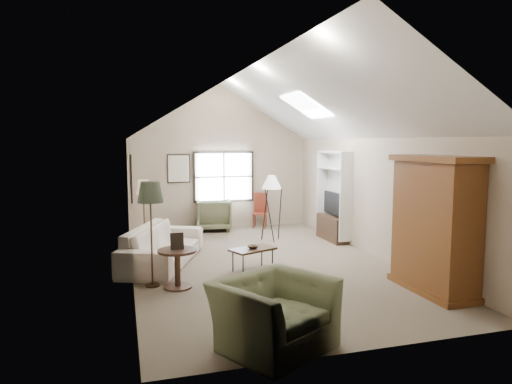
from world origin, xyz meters
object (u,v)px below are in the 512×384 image
object	(u,v)px
sofa	(163,245)
side_table	(178,269)
armchair_far	(213,215)
armoire	(435,225)
armchair_near	(274,314)
side_chair	(260,210)
coffee_table	(253,259)

from	to	relation	value
sofa	side_table	bearing A→B (deg)	-153.68
armchair_far	side_table	xyz separation A→B (m)	(-1.54, -4.76, -0.11)
armoire	armchair_near	distance (m)	3.43
armchair_far	armoire	bearing A→B (deg)	118.91
side_chair	side_table	bearing A→B (deg)	-97.36
armchair_far	side_chair	size ratio (longest dim) A/B	0.97
armoire	side_chair	size ratio (longest dim) A/B	2.24
armoire	armchair_near	bearing A→B (deg)	-158.87
armchair_far	coffee_table	size ratio (longest dim) A/B	1.14
armoire	side_table	distance (m)	4.26
side_chair	armchair_near	bearing A→B (deg)	-81.82
armchair_near	side_chair	size ratio (longest dim) A/B	1.28
armoire	side_table	xyz separation A→B (m)	(-3.97, 1.34, -0.78)
armchair_near	armchair_far	bearing A→B (deg)	55.60
armoire	armchair_far	size ratio (longest dim) A/B	2.32
armoire	armchair_near	xyz separation A→B (m)	(-3.14, -1.21, -0.69)
armoire	sofa	size ratio (longest dim) A/B	0.85
sofa	side_table	xyz separation A→B (m)	(0.10, -1.60, -0.05)
coffee_table	side_chair	size ratio (longest dim) A/B	0.85
side_table	armchair_far	bearing A→B (deg)	72.10
armchair_near	side_table	distance (m)	2.69
armchair_far	coffee_table	bearing A→B (deg)	96.49
armchair_far	coffee_table	world-z (taller)	armchair_far
armchair_near	armoire	bearing A→B (deg)	-7.78
armoire	side_table	world-z (taller)	armoire
sofa	armchair_near	bearing A→B (deg)	-144.60
armchair_near	side_table	world-z (taller)	armchair_near
sofa	armchair_far	bearing A→B (deg)	-4.65
coffee_table	side_table	xyz separation A→B (m)	(-1.49, -0.64, 0.11)
armchair_far	side_chair	world-z (taller)	side_chair
armoire	sofa	bearing A→B (deg)	144.11
armchair_near	coffee_table	xyz separation A→B (m)	(0.65, 3.20, -0.20)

